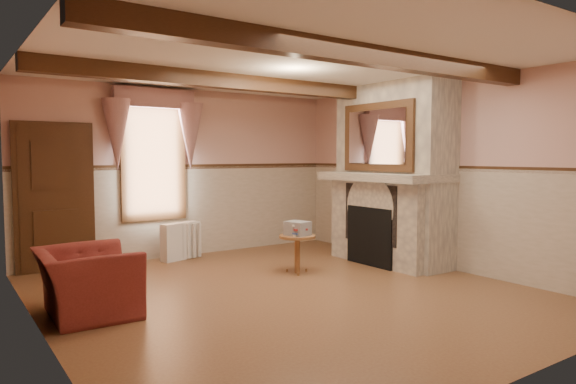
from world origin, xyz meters
TOP-DOWN VIEW (x-y plane):
  - floor at (0.00, 0.00)m, footprint 5.50×6.00m
  - ceiling at (0.00, 0.00)m, footprint 5.50×6.00m
  - wall_back at (0.00, 3.00)m, footprint 5.50×0.02m
  - wall_front at (0.00, -3.00)m, footprint 5.50×0.02m
  - wall_left at (-2.75, 0.00)m, footprint 0.02×6.00m
  - wall_right at (2.75, 0.00)m, footprint 0.02×6.00m
  - wainscot at (0.00, 0.00)m, footprint 5.50×6.00m
  - chair_rail at (0.00, 0.00)m, footprint 5.50×6.00m
  - firebox at (2.00, 0.60)m, footprint 0.20×0.95m
  - armchair at (-2.25, 0.48)m, footprint 0.98×1.11m
  - side_table at (0.72, 0.81)m, footprint 0.70×0.70m
  - book_stack at (0.71, 0.80)m, footprint 0.33×0.38m
  - radiator at (-0.27, 2.70)m, footprint 0.72×0.38m
  - bowl at (2.24, 0.72)m, footprint 0.38×0.38m
  - mantel_clock at (2.24, 1.40)m, footprint 0.14×0.24m
  - oil_lamp at (2.24, 1.04)m, footprint 0.11×0.11m
  - candle_red at (2.24, 0.20)m, footprint 0.06×0.06m
  - jar_yellow at (2.24, 0.11)m, footprint 0.06×0.06m
  - fireplace at (2.42, 0.60)m, footprint 0.85×2.00m
  - mantel at (2.24, 0.60)m, footprint 1.05×2.05m
  - overmantel_mirror at (2.06, 0.60)m, footprint 0.06×1.44m
  - door at (-2.10, 2.94)m, footprint 1.10×0.10m
  - window at (-0.60, 2.97)m, footprint 1.06×0.08m
  - window_drapes at (-0.60, 2.88)m, footprint 1.30×0.14m
  - ceiling_beam_front at (0.00, -1.20)m, footprint 5.50×0.18m
  - ceiling_beam_back at (0.00, 1.20)m, footprint 5.50×0.18m

SIDE VIEW (x-z plane):
  - floor at x=0.00m, z-range -0.01..0.01m
  - side_table at x=0.72m, z-range 0.00..0.55m
  - radiator at x=-0.27m, z-range 0.00..0.60m
  - armchair at x=-2.25m, z-range 0.00..0.71m
  - firebox at x=2.00m, z-range 0.00..0.90m
  - book_stack at x=0.71m, z-range 0.55..0.75m
  - wainscot at x=0.00m, z-range 0.00..1.50m
  - door at x=-2.10m, z-range 0.00..2.10m
  - mantel at x=2.24m, z-range 1.30..1.42m
  - wall_back at x=0.00m, z-range 0.00..2.80m
  - wall_front at x=0.00m, z-range 0.00..2.80m
  - wall_left at x=-2.75m, z-range 0.00..2.80m
  - wall_right at x=2.75m, z-range 0.00..2.80m
  - fireplace at x=2.42m, z-range 0.00..2.80m
  - bowl at x=2.24m, z-range 1.42..1.51m
  - jar_yellow at x=2.24m, z-range 1.42..1.54m
  - chair_rail at x=0.00m, z-range 1.46..1.54m
  - candle_red at x=2.24m, z-range 1.42..1.58m
  - mantel_clock at x=2.24m, z-range 1.42..1.62m
  - oil_lamp at x=2.24m, z-range 1.42..1.70m
  - window at x=-0.60m, z-range 0.64..2.66m
  - overmantel_mirror at x=2.06m, z-range 1.45..2.49m
  - window_drapes at x=-0.60m, z-range 1.55..2.95m
  - ceiling_beam_front at x=0.00m, z-range 2.60..2.80m
  - ceiling_beam_back at x=0.00m, z-range 2.60..2.80m
  - ceiling at x=0.00m, z-range 2.79..2.80m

